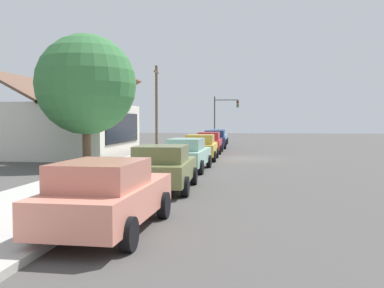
% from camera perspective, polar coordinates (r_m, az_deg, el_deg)
% --- Properties ---
extents(ground_plane, '(120.00, 120.00, 0.00)m').
position_cam_1_polar(ground_plane, '(28.65, 6.82, -1.91)').
color(ground_plane, '#4C4947').
extents(sidewalk_curb, '(60.00, 4.20, 0.16)m').
position_cam_1_polar(sidewalk_curb, '(29.22, -4.24, -1.64)').
color(sidewalk_curb, '#B2AFA8').
rests_on(sidewalk_curb, ground).
extents(car_coral, '(4.70, 2.15, 1.59)m').
position_cam_1_polar(car_coral, '(9.90, -10.82, -6.47)').
color(car_coral, '#EA8C75').
rests_on(car_coral, ground).
extents(car_olive, '(4.49, 2.14, 1.59)m').
position_cam_1_polar(car_olive, '(15.58, -3.70, -2.98)').
color(car_olive, olive).
rests_on(car_olive, ground).
extents(car_seafoam, '(4.90, 2.05, 1.59)m').
position_cam_1_polar(car_seafoam, '(21.57, -0.59, -1.32)').
color(car_seafoam, '#9ED1BC').
rests_on(car_seafoam, ground).
extents(car_mustard, '(4.70, 2.09, 1.59)m').
position_cam_1_polar(car_mustard, '(27.57, 1.14, -0.38)').
color(car_mustard, gold).
rests_on(car_mustard, ground).
extents(car_cherry, '(4.76, 1.95, 1.59)m').
position_cam_1_polar(car_cherry, '(33.61, 2.25, 0.22)').
color(car_cherry, red).
rests_on(car_cherry, ground).
extents(car_navy, '(4.89, 2.30, 1.59)m').
position_cam_1_polar(car_navy, '(39.69, 2.89, 0.64)').
color(car_navy, navy).
rests_on(car_navy, ground).
extents(car_skyblue, '(4.73, 1.95, 1.59)m').
position_cam_1_polar(car_skyblue, '(46.00, 3.38, 0.96)').
color(car_skyblue, '#8CB7E0').
rests_on(car_skyblue, ground).
extents(storefront_building, '(9.98, 7.66, 5.65)m').
position_cam_1_polar(storefront_building, '(31.86, -15.25, 1.98)').
color(storefront_building, silver).
rests_on(storefront_building, ground).
extents(shade_tree, '(5.34, 5.34, 7.05)m').
position_cam_1_polar(shade_tree, '(24.53, -13.46, 7.42)').
color(shade_tree, brown).
rests_on(shade_tree, ground).
extents(traffic_light_main, '(0.37, 2.79, 5.20)m').
position_cam_1_polar(traffic_light_main, '(50.43, 4.12, 4.17)').
color(traffic_light_main, '#383833').
rests_on(traffic_light_main, ground).
extents(utility_pole_wooden, '(1.80, 0.24, 7.50)m').
position_cam_1_polar(utility_pole_wooden, '(41.10, -4.58, 5.06)').
color(utility_pole_wooden, brown).
rests_on(utility_pole_wooden, ground).
extents(fire_hydrant_red, '(0.22, 0.22, 0.71)m').
position_cam_1_polar(fire_hydrant_red, '(14.67, -10.28, -4.64)').
color(fire_hydrant_red, red).
rests_on(fire_hydrant_red, sidewalk_curb).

